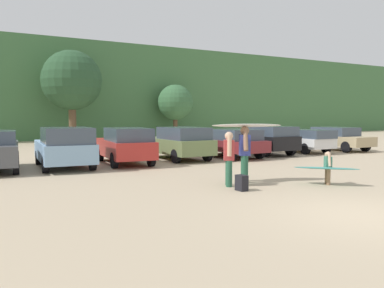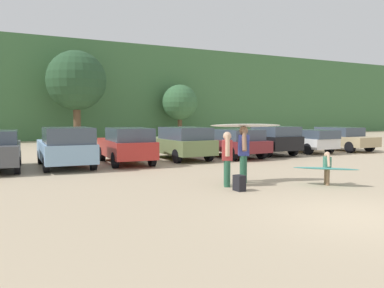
{
  "view_description": "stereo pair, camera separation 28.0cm",
  "coord_description": "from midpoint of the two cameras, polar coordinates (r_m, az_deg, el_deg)",
  "views": [
    {
      "loc": [
        -7.46,
        -5.6,
        2.17
      ],
      "look_at": [
        0.07,
        7.56,
        1.07
      ],
      "focal_mm": 38.03,
      "sensor_mm": 36.0,
      "label": 1
    },
    {
      "loc": [
        -7.22,
        -5.74,
        2.17
      ],
      "look_at": [
        0.07,
        7.56,
        1.07
      ],
      "focal_mm": 38.03,
      "sensor_mm": 36.0,
      "label": 2
    }
  ],
  "objects": [
    {
      "name": "person_companion",
      "position": [
        12.34,
        4.54,
        -1.62
      ],
      "size": [
        0.48,
        0.64,
        1.66
      ],
      "rotation": [
        0.0,
        0.0,
        2.6
      ],
      "color": "#26593F",
      "rests_on": "ground_plane"
    },
    {
      "name": "tree_center",
      "position": [
        33.48,
        -16.75,
        8.51
      ],
      "size": [
        4.67,
        4.67,
        7.18
      ],
      "color": "brown",
      "rests_on": "ground_plane"
    },
    {
      "name": "parked_car_sky_blue",
      "position": [
        17.3,
        -17.87,
        -0.44
      ],
      "size": [
        2.26,
        4.55,
        1.67
      ],
      "rotation": [
        0.0,
        0.0,
        1.49
      ],
      "color": "#84ADD1",
      "rests_on": "ground_plane"
    },
    {
      "name": "parked_car_red",
      "position": [
        18.07,
        -9.78,
        -0.13
      ],
      "size": [
        2.16,
        4.46,
        1.6
      ],
      "rotation": [
        0.0,
        0.0,
        1.47
      ],
      "color": "#B72D28",
      "rests_on": "ground_plane"
    },
    {
      "name": "parked_car_tan",
      "position": [
        26.31,
        19.25,
        0.83
      ],
      "size": [
        1.89,
        4.43,
        1.4
      ],
      "rotation": [
        0.0,
        0.0,
        1.56
      ],
      "color": "tan",
      "rests_on": "ground_plane"
    },
    {
      "name": "parked_car_white",
      "position": [
        24.28,
        14.82,
        0.57
      ],
      "size": [
        1.88,
        4.45,
        1.32
      ],
      "rotation": [
        0.0,
        0.0,
        1.54
      ],
      "color": "white",
      "rests_on": "ground_plane"
    },
    {
      "name": "hillside_ridge",
      "position": [
        42.03,
        -19.84,
        6.84
      ],
      "size": [
        108.0,
        12.0,
        8.65
      ],
      "primitive_type": "cube",
      "color": "#427042",
      "rests_on": "ground_plane"
    },
    {
      "name": "ground_plane",
      "position": [
        9.53,
        22.2,
        -9.34
      ],
      "size": [
        120.0,
        120.0,
        0.0
      ],
      "primitive_type": "plane",
      "color": "tan"
    },
    {
      "name": "parked_car_maroon",
      "position": [
        20.72,
        4.98,
        0.27
      ],
      "size": [
        1.95,
        4.49,
        1.44
      ],
      "rotation": [
        0.0,
        0.0,
        1.57
      ],
      "color": "maroon",
      "rests_on": "ground_plane"
    },
    {
      "name": "parked_car_olive_green",
      "position": [
        19.59,
        -2.24,
        0.21
      ],
      "size": [
        1.92,
        4.3,
        1.57
      ],
      "rotation": [
        0.0,
        0.0,
        1.58
      ],
      "color": "#6B7F4C",
      "rests_on": "ground_plane"
    },
    {
      "name": "person_child",
      "position": [
        13.25,
        17.95,
        -2.94
      ],
      "size": [
        0.32,
        0.45,
        1.03
      ],
      "rotation": [
        0.0,
        0.0,
        2.6
      ],
      "color": "#8C6B4C",
      "rests_on": "ground_plane"
    },
    {
      "name": "parked_car_black",
      "position": [
        22.54,
        9.63,
        0.64
      ],
      "size": [
        2.09,
        4.66,
        1.55
      ],
      "rotation": [
        0.0,
        0.0,
        1.51
      ],
      "color": "black",
      "rests_on": "ground_plane"
    },
    {
      "name": "backpack_dropped",
      "position": [
        11.71,
        6.29,
        -5.44
      ],
      "size": [
        0.24,
        0.34,
        0.45
      ],
      "color": "black",
      "rests_on": "ground_plane"
    },
    {
      "name": "person_adult",
      "position": [
        13.13,
        6.78,
        -0.92
      ],
      "size": [
        0.58,
        0.84,
        1.8
      ],
      "rotation": [
        0.0,
        0.0,
        2.6
      ],
      "color": "#26593F",
      "rests_on": "ground_plane"
    },
    {
      "name": "surfboard_teal",
      "position": [
        13.12,
        17.75,
        -3.26
      ],
      "size": [
        1.74,
        1.79,
        0.13
      ],
      "rotation": [
        0.0,
        0.0,
        2.33
      ],
      "color": "teal"
    },
    {
      "name": "surfboard_white",
      "position": [
        13.14,
        7.09,
        2.6
      ],
      "size": [
        2.37,
        1.46,
        0.17
      ],
      "rotation": [
        0.0,
        0.0,
        2.76
      ],
      "color": "white"
    },
    {
      "name": "tree_center_right",
      "position": [
        37.88,
        -2.57,
        5.83
      ],
      "size": [
        3.28,
        3.28,
        4.94
      ],
      "color": "brown",
      "rests_on": "ground_plane"
    }
  ]
}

